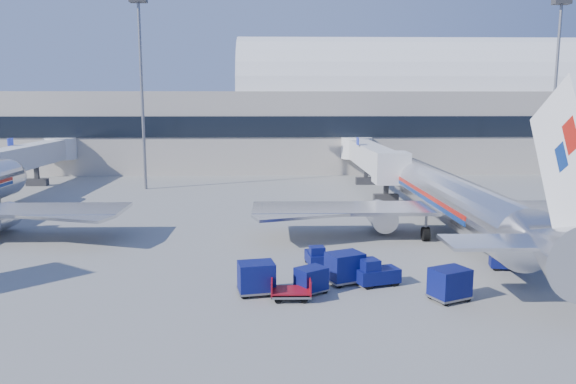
{
  "coord_description": "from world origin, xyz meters",
  "views": [
    {
      "loc": [
        -4.37,
        -38.43,
        10.77
      ],
      "look_at": [
        -3.18,
        6.0,
        3.48
      ],
      "focal_mm": 35.0,
      "sensor_mm": 36.0,
      "label": 1
    }
  ],
  "objects_px": {
    "tug_right": "(505,260)",
    "cart_train_c": "(256,277)",
    "tug_lead": "(376,273)",
    "tug_left": "(316,256)",
    "cart_train_a": "(345,267)",
    "jetbridge_mid": "(28,157)",
    "barrier_near": "(571,239)",
    "cart_solo_far": "(572,260)",
    "cart_open_red": "(291,292)",
    "cart_solo_near": "(450,283)",
    "mast_west": "(141,66)",
    "cart_train_b": "(311,279)",
    "airliner_main": "(456,201)",
    "mast_east": "(557,66)",
    "jetbridge_near": "(369,156)"
  },
  "relations": [
    {
      "from": "tug_right",
      "to": "cart_train_c",
      "type": "bearing_deg",
      "value": -153.04
    },
    {
      "from": "tug_lead",
      "to": "tug_left",
      "type": "xyz_separation_m",
      "value": [
        -3.24,
        3.99,
        -0.1
      ]
    },
    {
      "from": "cart_train_a",
      "to": "cart_train_c",
      "type": "bearing_deg",
      "value": 174.88
    },
    {
      "from": "jetbridge_mid",
      "to": "barrier_near",
      "type": "distance_m",
      "value": 59.9
    },
    {
      "from": "cart_train_c",
      "to": "cart_solo_far",
      "type": "height_order",
      "value": "cart_solo_far"
    },
    {
      "from": "tug_right",
      "to": "cart_open_red",
      "type": "xyz_separation_m",
      "value": [
        -13.95,
        -5.2,
        -0.2
      ]
    },
    {
      "from": "jetbridge_mid",
      "to": "cart_solo_near",
      "type": "bearing_deg",
      "value": -45.5
    },
    {
      "from": "mast_west",
      "to": "tug_lead",
      "type": "bearing_deg",
      "value": -59.59
    },
    {
      "from": "cart_train_a",
      "to": "cart_solo_near",
      "type": "xyz_separation_m",
      "value": [
        5.31,
        -3.05,
        -0.04
      ]
    },
    {
      "from": "tug_left",
      "to": "cart_train_b",
      "type": "xyz_separation_m",
      "value": [
        -0.65,
        -5.24,
        0.15
      ]
    },
    {
      "from": "cart_train_a",
      "to": "cart_train_b",
      "type": "bearing_deg",
      "value": -165.72
    },
    {
      "from": "tug_right",
      "to": "cart_train_a",
      "type": "height_order",
      "value": "cart_train_a"
    },
    {
      "from": "airliner_main",
      "to": "cart_solo_far",
      "type": "bearing_deg",
      "value": -67.72
    },
    {
      "from": "jetbridge_mid",
      "to": "tug_left",
      "type": "height_order",
      "value": "jetbridge_mid"
    },
    {
      "from": "airliner_main",
      "to": "tug_lead",
      "type": "relative_size",
      "value": 13.47
    },
    {
      "from": "tug_lead",
      "to": "cart_open_red",
      "type": "distance_m",
      "value": 5.55
    },
    {
      "from": "mast_west",
      "to": "tug_left",
      "type": "height_order",
      "value": "mast_west"
    },
    {
      "from": "mast_east",
      "to": "tug_right",
      "type": "distance_m",
      "value": 41.64
    },
    {
      "from": "tug_right",
      "to": "cart_open_red",
      "type": "bearing_deg",
      "value": -147.62
    },
    {
      "from": "jetbridge_mid",
      "to": "cart_train_a",
      "type": "xyz_separation_m",
      "value": [
        34.27,
        -37.24,
        -2.94
      ]
    },
    {
      "from": "jetbridge_near",
      "to": "tug_right",
      "type": "height_order",
      "value": "jetbridge_near"
    },
    {
      "from": "jetbridge_mid",
      "to": "tug_left",
      "type": "bearing_deg",
      "value": -45.78
    },
    {
      "from": "jetbridge_mid",
      "to": "tug_lead",
      "type": "distance_m",
      "value": 52.24
    },
    {
      "from": "cart_solo_far",
      "to": "cart_open_red",
      "type": "bearing_deg",
      "value": -157.33
    },
    {
      "from": "jetbridge_mid",
      "to": "cart_solo_near",
      "type": "distance_m",
      "value": 56.56
    },
    {
      "from": "airliner_main",
      "to": "cart_train_c",
      "type": "distance_m",
      "value": 20.03
    },
    {
      "from": "tug_left",
      "to": "cart_train_b",
      "type": "relative_size",
      "value": 1.08
    },
    {
      "from": "tug_right",
      "to": "cart_open_red",
      "type": "height_order",
      "value": "tug_right"
    },
    {
      "from": "mast_east",
      "to": "cart_open_red",
      "type": "distance_m",
      "value": 53.45
    },
    {
      "from": "cart_train_a",
      "to": "cart_train_b",
      "type": "distance_m",
      "value": 2.72
    },
    {
      "from": "mast_east",
      "to": "cart_train_c",
      "type": "xyz_separation_m",
      "value": [
        -35.33,
        -38.24,
        -13.81
      ]
    },
    {
      "from": "mast_east",
      "to": "jetbridge_near",
      "type": "bearing_deg",
      "value": 177.93
    },
    {
      "from": "jetbridge_near",
      "to": "airliner_main",
      "type": "bearing_deg",
      "value": -84.78
    },
    {
      "from": "airliner_main",
      "to": "jetbridge_mid",
      "type": "relative_size",
      "value": 1.35
    },
    {
      "from": "tug_lead",
      "to": "cart_train_b",
      "type": "relative_size",
      "value": 1.31
    },
    {
      "from": "tug_left",
      "to": "cart_train_b",
      "type": "bearing_deg",
      "value": 164.88
    },
    {
      "from": "cart_train_b",
      "to": "cart_open_red",
      "type": "distance_m",
      "value": 1.6
    },
    {
      "from": "airliner_main",
      "to": "cart_train_b",
      "type": "relative_size",
      "value": 17.61
    },
    {
      "from": "jetbridge_near",
      "to": "tug_lead",
      "type": "bearing_deg",
      "value": -98.98
    },
    {
      "from": "tug_right",
      "to": "tug_left",
      "type": "xyz_separation_m",
      "value": [
        -12.15,
        1.09,
        0.02
      ]
    },
    {
      "from": "airliner_main",
      "to": "barrier_near",
      "type": "bearing_deg",
      "value": -17.39
    },
    {
      "from": "barrier_near",
      "to": "tug_right",
      "type": "height_order",
      "value": "tug_right"
    },
    {
      "from": "jetbridge_near",
      "to": "tug_left",
      "type": "xyz_separation_m",
      "value": [
        -9.2,
        -33.7,
        -3.29
      ]
    },
    {
      "from": "jetbridge_near",
      "to": "jetbridge_mid",
      "type": "height_order",
      "value": "same"
    },
    {
      "from": "barrier_near",
      "to": "cart_open_red",
      "type": "bearing_deg",
      "value": -152.43
    },
    {
      "from": "tug_left",
      "to": "cart_solo_far",
      "type": "height_order",
      "value": "cart_solo_far"
    },
    {
      "from": "tug_right",
      "to": "cart_train_a",
      "type": "relative_size",
      "value": 0.88
    },
    {
      "from": "jetbridge_near",
      "to": "cart_open_red",
      "type": "xyz_separation_m",
      "value": [
        -11.0,
        -39.98,
        -3.51
      ]
    },
    {
      "from": "mast_east",
      "to": "mast_west",
      "type": "bearing_deg",
      "value": 180.0
    },
    {
      "from": "cart_train_a",
      "to": "cart_open_red",
      "type": "xyz_separation_m",
      "value": [
        -3.27,
        -2.74,
        -0.57
      ]
    }
  ]
}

